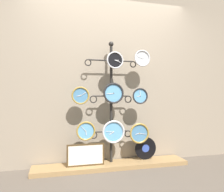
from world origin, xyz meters
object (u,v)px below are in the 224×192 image
object	(u,v)px
clock_middle_left	(80,96)
clock_bottom_center	(113,132)
vinyl_record	(146,148)
clock_bottom_right	(139,133)
clock_top_center	(115,60)
clock_middle_center	(114,93)
picture_frame	(86,155)
clock_bottom_left	(86,131)
display_stand	(111,121)
clock_middle_right	(140,96)
clock_top_right	(142,58)

from	to	relation	value
clock_middle_left	clock_bottom_center	size ratio (longest dim) A/B	0.75
vinyl_record	clock_bottom_right	bearing A→B (deg)	-149.76
clock_bottom_right	vinyl_record	bearing A→B (deg)	30.24
clock_top_center	clock_middle_center	size ratio (longest dim) A/B	0.82
picture_frame	clock_bottom_left	bearing A→B (deg)	-87.01
clock_middle_left	display_stand	bearing A→B (deg)	9.64
clock_bottom_left	clock_middle_right	bearing A→B (deg)	0.80
clock_middle_left	clock_bottom_right	bearing A→B (deg)	-1.19
clock_bottom_left	vinyl_record	distance (m)	0.97
clock_middle_right	picture_frame	size ratio (longest dim) A/B	0.46
clock_middle_left	clock_middle_center	distance (m)	0.47
clock_bottom_right	vinyl_record	xyz separation A→B (m)	(0.13, 0.08, -0.24)
clock_top_right	clock_bottom_center	distance (m)	1.15
clock_top_center	picture_frame	size ratio (longest dim) A/B	0.48
display_stand	clock_middle_left	size ratio (longest dim) A/B	7.43
vinyl_record	picture_frame	distance (m)	0.92
clock_middle_left	vinyl_record	world-z (taller)	clock_middle_left
clock_top_center	picture_frame	distance (m)	1.37
vinyl_record	clock_top_center	bearing A→B (deg)	-170.35
clock_middle_left	clock_bottom_center	distance (m)	0.69
clock_bottom_center	clock_middle_left	bearing A→B (deg)	177.63
display_stand	vinyl_record	xyz separation A→B (m)	(0.53, -0.02, -0.42)
clock_middle_right	clock_bottom_right	size ratio (longest dim) A/B	0.79
clock_top_right	clock_middle_center	world-z (taller)	clock_top_right
clock_bottom_right	clock_middle_right	bearing A→B (deg)	-22.64
display_stand	clock_top_center	xyz separation A→B (m)	(0.03, -0.10, 0.87)
clock_middle_center	clock_bottom_right	size ratio (longest dim) A/B	1.00
clock_bottom_left	vinyl_record	bearing A→B (deg)	5.74
clock_top_right	clock_middle_right	size ratio (longest dim) A/B	1.04
clock_middle_center	display_stand	bearing A→B (deg)	98.77
clock_bottom_center	picture_frame	world-z (taller)	clock_bottom_center
display_stand	clock_bottom_right	distance (m)	0.45
display_stand	clock_bottom_center	size ratio (longest dim) A/B	5.55
clock_middle_right	picture_frame	world-z (taller)	clock_middle_right
clock_top_right	clock_middle_left	xyz separation A→B (m)	(-0.90, 0.01, -0.55)
clock_top_center	clock_bottom_right	size ratio (longest dim) A/B	0.82
clock_bottom_center	clock_bottom_left	bearing A→B (deg)	-177.98
clock_bottom_left	clock_bottom_right	distance (m)	0.78
picture_frame	clock_middle_right	bearing A→B (deg)	-0.09
clock_middle_center	vinyl_record	distance (m)	0.98
display_stand	vinyl_record	size ratio (longest dim) A/B	5.39
clock_bottom_left	clock_bottom_right	world-z (taller)	clock_bottom_left
clock_middle_left	clock_middle_center	world-z (taller)	clock_middle_center
clock_bottom_left	clock_bottom_center	bearing A→B (deg)	2.02
clock_top_right	clock_middle_center	distance (m)	0.67
clock_bottom_right	vinyl_record	world-z (taller)	clock_bottom_right
clock_bottom_left	picture_frame	xyz separation A→B (m)	(-0.00, 0.01, -0.33)
clock_top_right	clock_middle_left	size ratio (longest dim) A/B	1.01
clock_top_right	clock_bottom_center	xyz separation A→B (m)	(-0.44, -0.01, -1.06)
display_stand	clock_top_center	distance (m)	0.88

